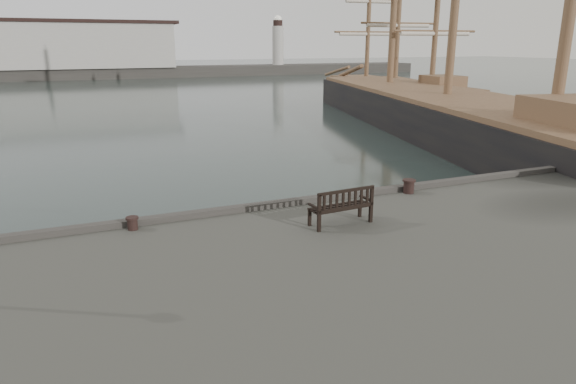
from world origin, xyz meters
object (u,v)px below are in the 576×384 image
object	(u,v)px
tall_ship_far	(394,97)
bench	(341,213)
bollard_right	(409,186)
tall_ship_main	(445,122)
bollard_left	(132,223)

from	to	relation	value
tall_ship_far	bench	bearing A→B (deg)	-120.96
bollard_right	tall_ship_main	world-z (taller)	tall_ship_main
tall_ship_main	tall_ship_far	xyz separation A→B (m)	(7.42, 17.45, -0.07)
bollard_right	bench	bearing A→B (deg)	-152.96
tall_ship_main	tall_ship_far	world-z (taller)	tall_ship_main
bollard_left	bollard_right	distance (m)	9.05
bench	bollard_left	size ratio (longest dim) A/B	5.13
bollard_right	tall_ship_far	xyz separation A→B (m)	(22.99, 34.32, -1.06)
bench	bollard_right	xyz separation A→B (m)	(3.63, 1.85, -0.10)
tall_ship_main	bench	bearing A→B (deg)	-122.15
bollard_right	tall_ship_main	xyz separation A→B (m)	(15.58, 16.87, -0.99)
bench	tall_ship_far	world-z (taller)	tall_ship_far
bollard_left	bollard_right	world-z (taller)	bollard_right
bollard_left	tall_ship_far	size ratio (longest dim) A/B	0.01
bollard_left	bench	bearing A→B (deg)	-18.86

